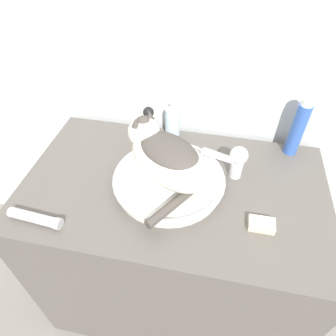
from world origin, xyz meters
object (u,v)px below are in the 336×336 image
(soap_bar, at_px, (261,224))
(cream_tube, at_px, (36,218))
(soap_pump_bottle, at_px, (172,123))
(faucet, at_px, (235,160))
(shampoo_bottle_tall, at_px, (298,128))
(cat, at_px, (166,155))
(deodorant_stick, at_px, (149,121))

(soap_bar, bearing_deg, cream_tube, -170.11)
(soap_pump_bottle, relative_size, soap_bar, 2.16)
(faucet, xyz_separation_m, soap_pump_bottle, (-0.25, 0.18, -0.01))
(shampoo_bottle_tall, bearing_deg, cat, -149.47)
(cat, relative_size, soap_bar, 4.94)
(faucet, bearing_deg, deodorant_stick, -49.67)
(cream_tube, bearing_deg, cat, 33.93)
(deodorant_stick, bearing_deg, soap_pump_bottle, 0.00)
(faucet, relative_size, shampoo_bottle_tall, 0.69)
(soap_bar, bearing_deg, cat, 159.21)
(soap_pump_bottle, distance_m, soap_bar, 0.51)
(faucet, relative_size, deodorant_stick, 1.25)
(cat, xyz_separation_m, cream_tube, (-0.35, -0.24, -0.11))
(soap_pump_bottle, height_order, soap_bar, soap_pump_bottle)
(faucet, height_order, cream_tube, faucet)
(faucet, height_order, shampoo_bottle_tall, shampoo_bottle_tall)
(cream_tube, xyz_separation_m, soap_bar, (0.67, 0.12, -0.00))
(cat, xyz_separation_m, deodorant_stick, (-0.12, 0.26, -0.06))
(faucet, xyz_separation_m, cream_tube, (-0.57, -0.32, -0.06))
(shampoo_bottle_tall, xyz_separation_m, cream_tube, (-0.79, -0.49, -0.10))
(soap_pump_bottle, bearing_deg, deodorant_stick, 180.00)
(faucet, height_order, soap_bar, faucet)
(cat, bearing_deg, soap_bar, -165.03)
(shampoo_bottle_tall, bearing_deg, soap_pump_bottle, 180.00)
(deodorant_stick, bearing_deg, cream_tube, -115.17)
(cat, bearing_deg, deodorant_stick, -28.64)
(faucet, bearing_deg, soap_pump_bottle, -57.89)
(cream_tube, bearing_deg, shampoo_bottle_tall, 32.10)
(cat, distance_m, cream_tube, 0.44)
(deodorant_stick, xyz_separation_m, soap_bar, (0.44, -0.38, -0.05))
(soap_bar, bearing_deg, shampoo_bottle_tall, 73.15)
(cat, xyz_separation_m, soap_bar, (0.32, -0.12, -0.11))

